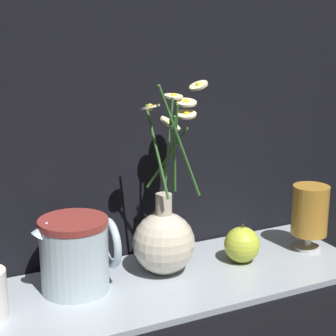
% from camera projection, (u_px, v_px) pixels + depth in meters
% --- Properties ---
extents(ground_plane, '(6.00, 6.00, 0.00)m').
position_uv_depth(ground_plane, '(167.00, 285.00, 1.08)').
color(ground_plane, black).
extents(shelf, '(0.81, 0.28, 0.01)m').
position_uv_depth(shelf, '(167.00, 282.00, 1.08)').
color(shelf, '#9EA8B2').
rests_on(shelf, ground_plane).
extents(vase_with_flowers, '(0.14, 0.21, 0.39)m').
position_uv_depth(vase_with_flowers, '(164.00, 238.00, 1.10)').
color(vase_with_flowers, beige).
rests_on(vase_with_flowers, shelf).
extents(ceramic_pitcher, '(0.15, 0.13, 0.15)m').
position_uv_depth(ceramic_pitcher, '(76.00, 251.00, 1.02)').
color(ceramic_pitcher, silver).
rests_on(ceramic_pitcher, shelf).
extents(tea_glass, '(0.08, 0.08, 0.14)m').
position_uv_depth(tea_glass, '(309.00, 211.00, 1.21)').
color(tea_glass, silver).
rests_on(tea_glass, shelf).
extents(orange_fruit, '(0.07, 0.07, 0.08)m').
position_uv_depth(orange_fruit, '(242.00, 245.00, 1.15)').
color(orange_fruit, '#B7C638').
rests_on(orange_fruit, shelf).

